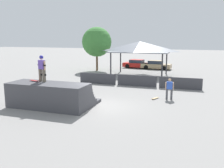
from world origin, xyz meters
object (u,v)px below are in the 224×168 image
Objects in this scene: skater_on_deck at (42,67)px; tree_beside_pavilion at (97,42)px; skateboard_on_deck at (35,81)px; skateboard_on_ground at (155,98)px; parked_car_tan at (156,65)px; bystander_walking at (169,88)px; parked_car_red at (137,64)px.

skater_on_deck is 0.30× the size of tree_beside_pavilion.
tree_beside_pavilion reaches higher than skateboard_on_deck.
tree_beside_pavilion is (-10.40, 13.65, 3.89)m from skateboard_on_ground.
skater_on_deck is at bearing -35.44° from skateboard_on_ground.
parked_car_tan is at bearing 95.53° from skater_on_deck.
bystander_walking is 0.36× the size of parked_car_red.
skater_on_deck is 9.36m from bystander_walking.
tree_beside_pavilion is (-2.85, 18.00, 2.24)m from skateboard_on_deck.
bystander_walking reaches higher than skateboard_on_ground.
skateboard_on_deck is 9.77m from bystander_walking.
tree_beside_pavilion is 1.36× the size of parked_car_red.
tree_beside_pavilion reaches higher than parked_car_tan.
tree_beside_pavilion is (-11.42, 13.38, 3.06)m from bystander_walking.
skater_on_deck reaches higher than skateboard_on_deck.
bystander_walking is 17.86m from tree_beside_pavilion.
bystander_walking is 0.37× the size of parked_car_tan.
parked_car_red is at bearing 100.65° from skateboard_on_deck.
skater_on_deck reaches higher than parked_car_red.
bystander_walking is at bearing -49.53° from tree_beside_pavilion.
skateboard_on_deck reaches higher than bystander_walking.
bystander_walking is 1.95× the size of skateboard_on_ground.
skateboard_on_ground is at bearing 45.29° from skateboard_on_deck.
parked_car_tan reaches higher than skateboard_on_ground.
parked_car_red is at bearing 103.03° from skater_on_deck.
bystander_walking is at bearing 127.61° from skateboard_on_ground.
bystander_walking is (7.99, 4.52, -1.79)m from skater_on_deck.
bystander_walking is at bearing 45.73° from skater_on_deck.
skateboard_on_ground is 19.04m from parked_car_red.
skater_on_deck is at bearing -79.17° from tree_beside_pavilion.
tree_beside_pavilion is at bearing 117.08° from skater_on_deck.
skater_on_deck is 0.41× the size of parked_car_tan.
parked_car_tan is at bearing -2.63° from parked_car_red.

